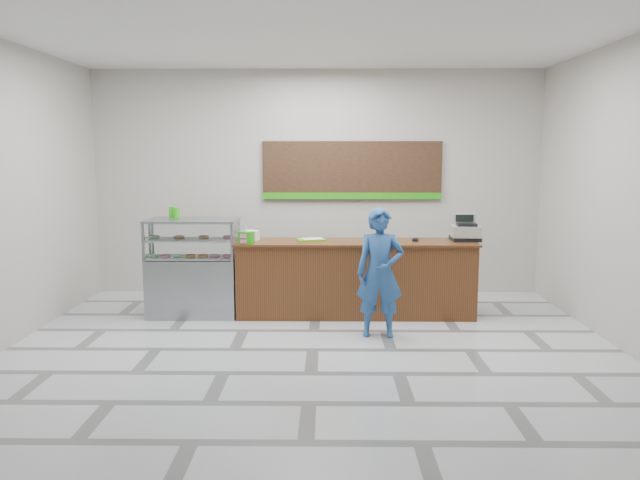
{
  "coord_description": "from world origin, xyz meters",
  "views": [
    {
      "loc": [
        0.16,
        -6.84,
        2.22
      ],
      "look_at": [
        0.07,
        0.9,
        1.14
      ],
      "focal_mm": 35.0,
      "sensor_mm": 36.0,
      "label": 1
    }
  ],
  "objects_px": {
    "sales_counter": "(355,278)",
    "cash_register": "(465,231)",
    "display_case": "(194,266)",
    "customer": "(380,273)",
    "serving_tray": "(311,239)"
  },
  "relations": [
    {
      "from": "sales_counter",
      "to": "cash_register",
      "type": "distance_m",
      "value": 1.64
    },
    {
      "from": "display_case",
      "to": "customer",
      "type": "relative_size",
      "value": 0.85
    },
    {
      "from": "display_case",
      "to": "cash_register",
      "type": "distance_m",
      "value": 3.75
    },
    {
      "from": "cash_register",
      "to": "serving_tray",
      "type": "relative_size",
      "value": 0.98
    },
    {
      "from": "sales_counter",
      "to": "customer",
      "type": "xyz_separation_m",
      "value": [
        0.25,
        -0.98,
        0.27
      ]
    },
    {
      "from": "cash_register",
      "to": "customer",
      "type": "distance_m",
      "value": 1.69
    },
    {
      "from": "sales_counter",
      "to": "customer",
      "type": "distance_m",
      "value": 1.04
    },
    {
      "from": "serving_tray",
      "to": "cash_register",
      "type": "bearing_deg",
      "value": -15.71
    },
    {
      "from": "serving_tray",
      "to": "display_case",
      "type": "bearing_deg",
      "value": 167.69
    },
    {
      "from": "serving_tray",
      "to": "sales_counter",
      "type": "bearing_deg",
      "value": -24.29
    },
    {
      "from": "serving_tray",
      "to": "customer",
      "type": "xyz_separation_m",
      "value": [
        0.86,
        -1.07,
        -0.26
      ]
    },
    {
      "from": "sales_counter",
      "to": "cash_register",
      "type": "xyz_separation_m",
      "value": [
        1.5,
        0.09,
        0.65
      ]
    },
    {
      "from": "sales_counter",
      "to": "display_case",
      "type": "relative_size",
      "value": 2.45
    },
    {
      "from": "serving_tray",
      "to": "customer",
      "type": "bearing_deg",
      "value": -66.88
    },
    {
      "from": "display_case",
      "to": "customer",
      "type": "bearing_deg",
      "value": -21.59
    }
  ]
}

